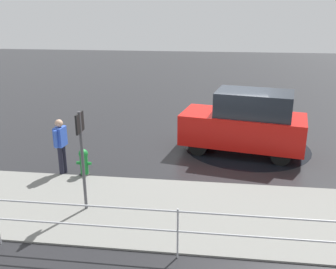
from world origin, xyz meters
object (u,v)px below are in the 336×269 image
at_px(fire_hydrant, 84,163).
at_px(pedestrian, 61,142).
at_px(sign_post, 82,147).
at_px(moving_hatchback, 245,122).

distance_m(fire_hydrant, pedestrian, 0.87).
bearing_deg(fire_hydrant, pedestrian, -6.35).
xyz_separation_m(fire_hydrant, sign_post, (-0.67, 1.83, 1.18)).
bearing_deg(moving_hatchback, sign_post, 47.24).
distance_m(fire_hydrant, sign_post, 2.28).
bearing_deg(fire_hydrant, sign_post, 110.12).
bearing_deg(moving_hatchback, pedestrian, 24.08).
height_order(fire_hydrant, pedestrian, pedestrian).
height_order(moving_hatchback, pedestrian, moving_hatchback).
bearing_deg(pedestrian, moving_hatchback, -155.92).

